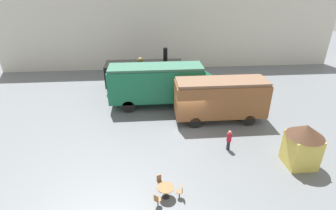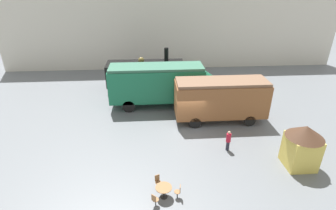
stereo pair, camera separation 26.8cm
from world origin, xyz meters
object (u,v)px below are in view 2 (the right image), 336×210
at_px(steam_locomotive, 146,73).
at_px(ticket_kiosk, 303,144).
at_px(cafe_table_near, 164,189).
at_px(cafe_chair_0, 179,191).
at_px(passenger_coach_wooden, 221,98).
at_px(visitor_person, 228,140).
at_px(streamlined_locomotive, 165,83).

relative_size(steam_locomotive, ticket_kiosk, 2.75).
xyz_separation_m(cafe_table_near, cafe_chair_0, (0.83, -0.12, -0.06)).
distance_m(passenger_coach_wooden, visitor_person, 4.61).
distance_m(steam_locomotive, cafe_chair_0, 16.43).
distance_m(streamlined_locomotive, passenger_coach_wooden, 5.56).
height_order(steam_locomotive, cafe_table_near, steam_locomotive).
bearing_deg(cafe_chair_0, steam_locomotive, -74.94).
height_order(streamlined_locomotive, cafe_table_near, streamlined_locomotive).
bearing_deg(cafe_chair_0, visitor_person, -124.54).
height_order(cafe_chair_0, visitor_person, visitor_person).
height_order(passenger_coach_wooden, visitor_person, passenger_coach_wooden).
bearing_deg(streamlined_locomotive, passenger_coach_wooden, -35.84).
bearing_deg(passenger_coach_wooden, cafe_chair_0, -117.14).
relative_size(steam_locomotive, cafe_table_near, 8.90).
height_order(steam_locomotive, ticket_kiosk, steam_locomotive).
xyz_separation_m(streamlined_locomotive, cafe_chair_0, (0.05, -11.93, -1.82)).
relative_size(steam_locomotive, streamlined_locomotive, 0.77).
relative_size(streamlined_locomotive, cafe_chair_0, 12.24).
bearing_deg(visitor_person, ticket_kiosk, -25.82).
relative_size(cafe_table_near, visitor_person, 0.59).
distance_m(steam_locomotive, visitor_person, 13.39).
relative_size(steam_locomotive, visitor_person, 5.25).
relative_size(cafe_table_near, cafe_chair_0, 1.07).
distance_m(streamlined_locomotive, cafe_chair_0, 12.07).
bearing_deg(ticket_kiosk, streamlined_locomotive, 130.28).
bearing_deg(passenger_coach_wooden, streamlined_locomotive, 144.16).
bearing_deg(steam_locomotive, cafe_table_near, -86.30).
xyz_separation_m(passenger_coach_wooden, cafe_table_near, (-5.28, -8.56, -1.55)).
height_order(cafe_table_near, ticket_kiosk, ticket_kiosk).
height_order(streamlined_locomotive, passenger_coach_wooden, streamlined_locomotive).
relative_size(visitor_person, ticket_kiosk, 0.52).
xyz_separation_m(steam_locomotive, ticket_kiosk, (10.01, -14.00, -0.13)).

